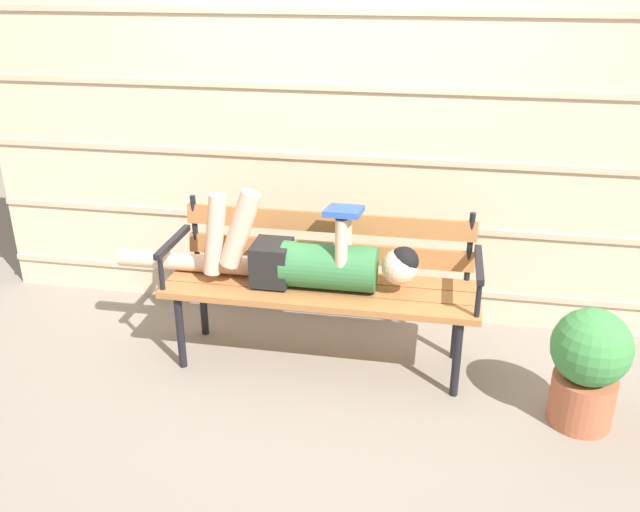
{
  "coord_description": "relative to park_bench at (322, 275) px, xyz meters",
  "views": [
    {
      "loc": [
        0.59,
        -3.04,
        2.08
      ],
      "look_at": [
        0.0,
        0.16,
        0.65
      ],
      "focal_mm": 37.78,
      "sensor_mm": 36.0,
      "label": 1
    }
  ],
  "objects": [
    {
      "name": "ground_plane",
      "position": [
        -0.0,
        -0.22,
        -0.51
      ],
      "size": [
        12.0,
        12.0,
        0.0
      ],
      "primitive_type": "plane",
      "color": "gray"
    },
    {
      "name": "house_siding",
      "position": [
        -0.0,
        0.59,
        0.71
      ],
      "size": [
        4.5,
        0.08,
        2.44
      ],
      "color": "beige",
      "rests_on": "ground"
    },
    {
      "name": "park_bench",
      "position": [
        0.0,
        0.0,
        0.0
      ],
      "size": [
        1.69,
        0.49,
        0.86
      ],
      "color": "#9E6638",
      "rests_on": "ground"
    },
    {
      "name": "reclining_person",
      "position": [
        -0.09,
        -0.07,
        0.12
      ],
      "size": [
        1.69,
        0.26,
        0.55
      ],
      "color": "#33703D"
    },
    {
      "name": "potted_plant",
      "position": [
        1.35,
        -0.37,
        -0.18
      ],
      "size": [
        0.37,
        0.37,
        0.61
      ],
      "color": "#AD5B3D",
      "rests_on": "ground"
    }
  ]
}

